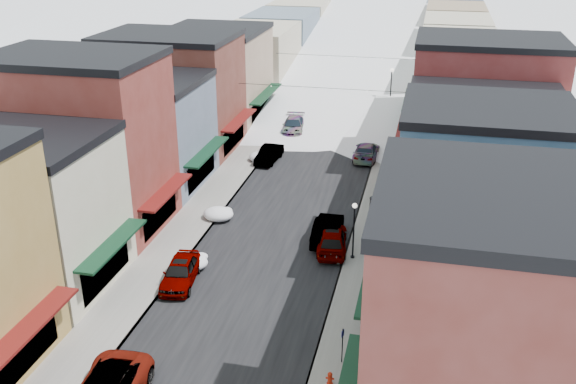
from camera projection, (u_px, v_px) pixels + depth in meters
The scene contains 35 objects.
road at pixel (350, 99), 79.44m from camera, with size 10.00×160.00×0.01m, color black.
sidewalk_left at pixel (298, 95), 80.76m from camera, with size 3.20×160.00×0.15m, color gray.
sidewalk_right at pixel (404, 101), 78.08m from camera, with size 3.20×160.00×0.15m, color gray.
curb_left at pixel (310, 96), 80.44m from camera, with size 0.10×160.00×0.15m, color slate.
curb_right at pixel (391, 100), 78.39m from camera, with size 0.10×160.00×0.15m, color slate.
bldg_l_cream at pixel (22, 211), 37.67m from camera, with size 11.30×8.20×9.50m.
bldg_l_brick_near at pixel (81, 144), 44.35m from camera, with size 12.30×8.20×12.50m.
bldg_l_grayblue at pixel (142, 131), 52.56m from camera, with size 11.30×9.20×9.00m.
bldg_l_brick_far at pixel (172, 92), 60.44m from camera, with size 13.30×9.20×11.00m.
bldg_l_tan at pixel (216, 75), 69.39m from camera, with size 11.30×11.20×10.00m.
bldg_r_brick_near at pixel (523, 351), 23.10m from camera, with size 12.30×9.20×12.50m.
bldg_r_green at pixel (489, 265), 31.86m from camera, with size 11.30×9.20×9.50m.
bldg_r_blue at pixel (481, 187), 39.73m from camera, with size 11.30×9.20×10.50m.
bldg_r_cream at pixel (481, 152), 48.00m from camera, with size 12.30×9.20×9.00m.
bldg_r_brick_far at pixel (483, 105), 55.47m from camera, with size 13.30×9.20×11.50m.
bldg_r_tan at pixel (467, 88), 65.03m from camera, with size 11.30×11.20×9.50m.
distant_blocks at pixel (371, 35), 98.49m from camera, with size 34.00×55.00×8.00m.
overhead_cables at pixel (336, 71), 65.80m from camera, with size 16.40×15.04×0.04m.
car_silver_sedan at pixel (180, 272), 39.04m from camera, with size 1.86×4.62×1.57m, color #9FA0A7.
car_dark_hatch at pixel (269, 154), 58.67m from camera, with size 1.52×4.36×1.44m, color black.
car_silver_wagon at pixel (293, 126), 66.48m from camera, with size 2.21×5.44×1.58m, color #9DA0A5.
car_green_sedan at pixel (328, 229), 44.33m from camera, with size 1.73×4.97×1.64m, color black.
car_gray_suv at pixel (332, 239), 42.95m from camera, with size 1.95×4.85×1.65m, color gray.
car_black_sedan at pixel (366, 151), 59.32m from camera, with size 2.12×5.21×1.51m, color black.
car_lane_silver at pixel (339, 87), 81.27m from camera, with size 1.99×4.95×1.69m, color gray.
car_lane_white at pixel (375, 76), 87.74m from camera, with size 2.45×5.32×1.48m, color silver.
fire_hydrant at pixel (330, 379), 30.43m from camera, with size 0.41×0.31×0.71m.
parking_sign at pixel (342, 343), 31.64m from camera, with size 0.10×0.27×1.99m.
trash_can at pixel (373, 204), 48.60m from camera, with size 0.60×0.60×1.03m.
streetlamp_near at pixel (354, 224), 41.04m from camera, with size 0.32×0.32×3.88m.
streetlamp_far at pixel (391, 84), 72.62m from camera, with size 0.41×0.41×4.95m.
planter_far at pixel (371, 342), 33.14m from camera, with size 0.33×0.33×0.59m, color #2F5E2B.
snow_pile_near at pixel (192, 262), 40.92m from camera, with size 2.12×2.50×0.90m.
snow_pile_mid at pixel (219, 214), 47.48m from camera, with size 2.25×2.58×0.95m.
snow_pile_far at pixel (262, 157), 58.68m from camera, with size 2.33×2.64×0.99m.
Camera 1 is at (9.60, -17.38, 20.63)m, focal length 40.00 mm.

